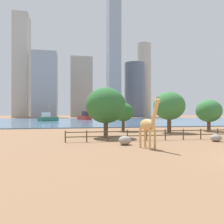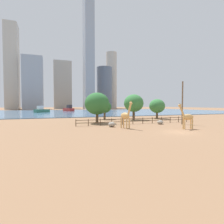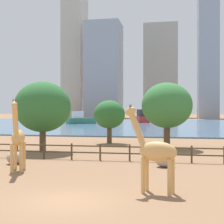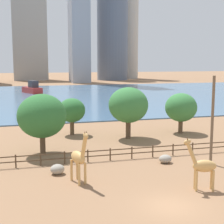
% 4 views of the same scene
% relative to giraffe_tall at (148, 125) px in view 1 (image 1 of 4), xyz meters
% --- Properties ---
extents(ground_plane, '(400.00, 400.00, 0.00)m').
position_rel_giraffe_tall_xyz_m(ground_plane, '(5.46, 73.66, -2.18)').
color(ground_plane, '#8C6647').
extents(harbor_water, '(180.00, 86.00, 0.20)m').
position_rel_giraffe_tall_xyz_m(harbor_water, '(5.46, 70.66, -2.08)').
color(harbor_water, '#476B8C').
rests_on(harbor_water, ground).
extents(giraffe_tall, '(1.39, 2.84, 4.71)m').
position_rel_giraffe_tall_xyz_m(giraffe_tall, '(0.00, 0.00, 0.00)').
color(giraffe_tall, tan).
rests_on(giraffe_tall, ground).
extents(boulder_near_fence, '(1.29, 1.22, 0.92)m').
position_rel_giraffe_tall_xyz_m(boulder_near_fence, '(-1.53, 2.71, -1.72)').
color(boulder_near_fence, gray).
rests_on(boulder_near_fence, ground).
extents(boulder_by_pole, '(1.29, 1.11, 0.84)m').
position_rel_giraffe_tall_xyz_m(boulder_by_pole, '(9.34, 3.38, -1.76)').
color(boulder_by_pole, gray).
rests_on(boulder_by_pole, ground).
extents(enclosure_fence, '(26.12, 0.14, 1.30)m').
position_rel_giraffe_tall_xyz_m(enclosure_fence, '(5.43, 5.66, -1.42)').
color(enclosure_fence, '#4C3826').
rests_on(enclosure_fence, ground).
extents(tree_left_large, '(5.32, 5.32, 6.66)m').
position_rel_giraffe_tall_xyz_m(tree_left_large, '(-2.35, 9.90, 2.07)').
color(tree_left_large, brown).
rests_on(tree_left_large, ground).
extents(tree_center_broad, '(3.70, 3.70, 5.10)m').
position_rel_giraffe_tall_xyz_m(tree_center_broad, '(2.26, 19.06, 1.22)').
color(tree_center_broad, brown).
rests_on(tree_center_broad, ground).
extents(tree_right_tall, '(4.49, 4.49, 5.68)m').
position_rel_giraffe_tall_xyz_m(tree_right_tall, '(17.37, 16.31, 1.45)').
color(tree_right_tall, brown).
rests_on(tree_right_tall, ground).
extents(tree_left_small, '(5.20, 5.20, 6.79)m').
position_rel_giraffe_tall_xyz_m(tree_left_small, '(9.11, 14.95, 2.24)').
color(tree_left_small, brown).
rests_on(tree_left_small, ground).
extents(boat_ferry, '(7.72, 6.94, 6.91)m').
position_rel_giraffe_tall_xyz_m(boat_ferry, '(-15.69, 68.46, -0.83)').
color(boat_ferry, '#337259').
rests_on(boat_ferry, harbor_water).
extents(boat_sailboat, '(6.22, 9.36, 3.88)m').
position_rel_giraffe_tall_xyz_m(boat_sailboat, '(-0.78, 82.34, -0.67)').
color(boat_sailboat, '#B22D28').
rests_on(boat_sailboat, harbor_water).
extents(skyline_tower_needle, '(8.49, 13.26, 102.40)m').
position_rel_giraffe_tall_xyz_m(skyline_tower_needle, '(23.09, 134.10, 49.02)').
color(skyline_tower_needle, '#939EAD').
rests_on(skyline_tower_needle, ground).
extents(skyline_block_central, '(12.19, 12.19, 63.72)m').
position_rel_giraffe_tall_xyz_m(skyline_block_central, '(55.92, 162.84, 29.68)').
color(skyline_block_central, '#B7B2A8').
rests_on(skyline_block_central, ground).
extents(skyline_tower_glass, '(10.53, 14.99, 75.75)m').
position_rel_giraffe_tall_xyz_m(skyline_tower_glass, '(-42.68, 151.51, 35.69)').
color(skyline_tower_glass, '#B7B2A8').
rests_on(skyline_tower_glass, ground).
extents(skyline_block_left, '(17.55, 10.85, 48.66)m').
position_rel_giraffe_tall_xyz_m(skyline_block_left, '(1.48, 160.79, 22.15)').
color(skyline_block_left, '#ADA89E').
rests_on(skyline_block_left, ground).
extents(skyline_block_right, '(16.33, 16.33, 43.80)m').
position_rel_giraffe_tall_xyz_m(skyline_block_right, '(43.94, 151.59, 19.72)').
color(skyline_block_right, slate).
rests_on(skyline_block_right, ground).
extents(skyline_tower_short, '(16.56, 15.06, 45.83)m').
position_rel_giraffe_tall_xyz_m(skyline_tower_short, '(-24.95, 141.30, 20.73)').
color(skyline_tower_short, '#939EAD').
rests_on(skyline_tower_short, ground).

